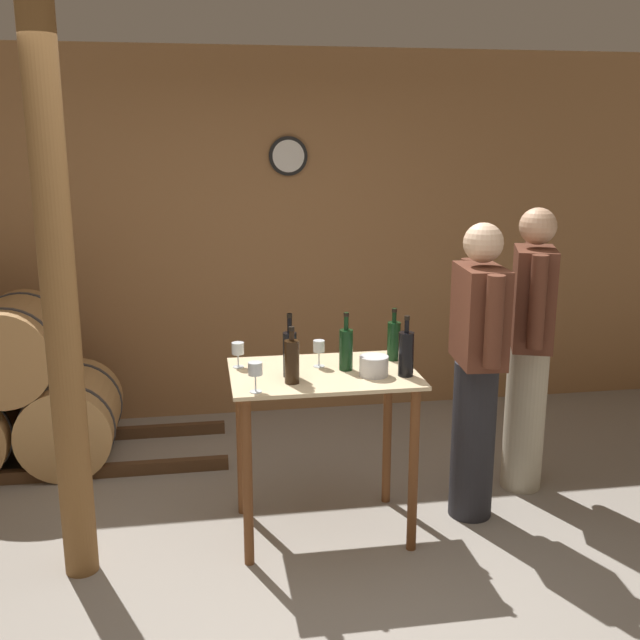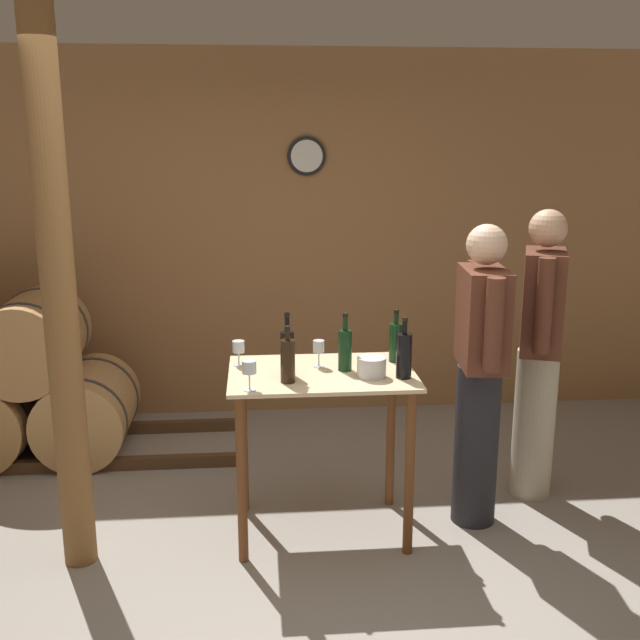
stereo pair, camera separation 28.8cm
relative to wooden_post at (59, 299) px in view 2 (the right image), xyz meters
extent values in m
plane|color=gray|center=(1.15, -0.46, -1.35)|extent=(14.00, 14.00, 0.00)
cube|color=#996B42|center=(1.15, 2.08, 0.00)|extent=(8.40, 0.05, 2.70)
cylinder|color=black|center=(1.29, 2.04, 0.59)|extent=(0.28, 0.03, 0.28)
cylinder|color=white|center=(1.29, 2.02, 0.59)|extent=(0.23, 0.01, 0.23)
cube|color=#4C331E|center=(-0.85, 1.66, -1.31)|extent=(3.23, 0.06, 0.08)
cylinder|color=#38383D|center=(-0.85, 1.59, -1.06)|extent=(0.60, 0.03, 0.60)
cylinder|color=tan|center=(-0.23, 1.36, -1.06)|extent=(0.59, 0.76, 0.59)
cylinder|color=#38383D|center=(-0.23, 1.13, -1.06)|extent=(0.60, 0.03, 0.60)
cylinder|color=#38383D|center=(-0.23, 1.59, -1.06)|extent=(0.60, 0.03, 0.60)
cylinder|color=#AD7F4C|center=(-0.54, 1.36, -0.56)|extent=(0.59, 0.76, 0.59)
cylinder|color=#38383D|center=(-0.54, 1.13, -0.56)|extent=(0.60, 0.03, 0.60)
cylinder|color=#38383D|center=(-0.54, 1.59, -0.56)|extent=(0.60, 0.03, 0.60)
cube|color=beige|center=(1.24, 0.19, -0.46)|extent=(0.96, 0.65, 0.02)
cylinder|color=brown|center=(0.82, -0.08, -0.91)|extent=(0.05, 0.05, 0.88)
cylinder|color=brown|center=(1.66, -0.08, -0.91)|extent=(0.05, 0.05, 0.88)
cylinder|color=brown|center=(0.82, 0.46, -0.91)|extent=(0.05, 0.05, 0.88)
cylinder|color=brown|center=(1.66, 0.46, -0.91)|extent=(0.05, 0.05, 0.88)
cylinder|color=brown|center=(0.00, 0.00, 0.00)|extent=(0.16, 0.16, 2.70)
cylinder|color=black|center=(1.06, 0.03, -0.34)|extent=(0.07, 0.07, 0.22)
cylinder|color=black|center=(1.06, 0.03, -0.20)|extent=(0.02, 0.02, 0.07)
cylinder|color=black|center=(1.06, 0.03, -0.17)|extent=(0.03, 0.03, 0.02)
cylinder|color=black|center=(1.06, 0.14, -0.33)|extent=(0.07, 0.07, 0.23)
cylinder|color=black|center=(1.06, 0.14, -0.17)|extent=(0.02, 0.02, 0.10)
cylinder|color=black|center=(1.06, 0.14, -0.13)|extent=(0.03, 0.03, 0.02)
cylinder|color=black|center=(1.36, 0.20, -0.34)|extent=(0.07, 0.07, 0.21)
cylinder|color=black|center=(1.36, 0.20, -0.19)|extent=(0.02, 0.02, 0.09)
cylinder|color=black|center=(1.36, 0.20, -0.15)|extent=(0.03, 0.03, 0.02)
cylinder|color=black|center=(1.64, 0.06, -0.33)|extent=(0.08, 0.08, 0.23)
cylinder|color=black|center=(1.64, 0.06, -0.18)|extent=(0.02, 0.02, 0.09)
cylinder|color=black|center=(1.64, 0.06, -0.14)|extent=(0.03, 0.03, 0.02)
cylinder|color=black|center=(1.65, 0.34, -0.34)|extent=(0.07, 0.07, 0.21)
cylinder|color=black|center=(1.65, 0.34, -0.20)|extent=(0.02, 0.02, 0.08)
cylinder|color=black|center=(1.65, 0.34, -0.17)|extent=(0.03, 0.03, 0.02)
cylinder|color=silver|center=(0.81, 0.34, -0.44)|extent=(0.06, 0.06, 0.00)
cylinder|color=silver|center=(0.81, 0.34, -0.41)|extent=(0.01, 0.01, 0.07)
cylinder|color=silver|center=(0.81, 0.34, -0.34)|extent=(0.06, 0.06, 0.06)
cylinder|color=silver|center=(0.87, -0.07, -0.44)|extent=(0.06, 0.06, 0.00)
cylinder|color=silver|center=(0.87, -0.07, -0.40)|extent=(0.01, 0.01, 0.08)
cylinder|color=silver|center=(0.87, -0.07, -0.33)|extent=(0.07, 0.07, 0.06)
cylinder|color=silver|center=(1.23, 0.28, -0.44)|extent=(0.06, 0.06, 0.00)
cylinder|color=silver|center=(1.23, 0.28, -0.40)|extent=(0.01, 0.01, 0.08)
cylinder|color=silver|center=(1.23, 0.28, -0.33)|extent=(0.06, 0.06, 0.06)
cylinder|color=silver|center=(1.48, 0.08, -0.40)|extent=(0.15, 0.15, 0.10)
cylinder|color=#B7AD93|center=(2.52, 0.51, -0.90)|extent=(0.24, 0.24, 0.89)
cube|color=#592D1E|center=(2.52, 0.51, -0.17)|extent=(0.34, 0.45, 0.58)
sphere|color=tan|center=(2.52, 0.51, 0.24)|extent=(0.21, 0.21, 0.21)
cylinder|color=#592D1E|center=(2.60, 0.75, -0.14)|extent=(0.09, 0.09, 0.52)
cylinder|color=#592D1E|center=(2.43, 0.28, -0.14)|extent=(0.09, 0.09, 0.52)
cylinder|color=#232328|center=(2.09, 0.23, -0.90)|extent=(0.24, 0.24, 0.90)
cube|color=#592D1E|center=(2.09, 0.23, -0.19)|extent=(0.25, 0.42, 0.52)
sphere|color=beige|center=(2.09, 0.23, 0.20)|extent=(0.21, 0.21, 0.21)
cylinder|color=#592D1E|center=(2.11, 0.48, -0.16)|extent=(0.09, 0.09, 0.47)
cylinder|color=#592D1E|center=(2.07, -0.02, -0.16)|extent=(0.09, 0.09, 0.47)
camera|label=1|loc=(0.63, -3.44, 0.74)|focal=42.00mm
camera|label=2|loc=(0.91, -3.48, 0.74)|focal=42.00mm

